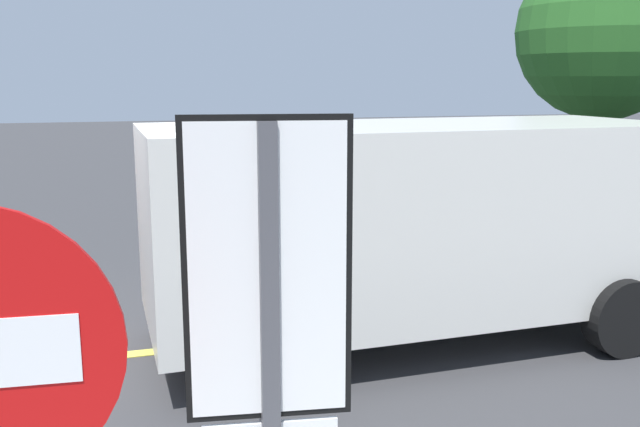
# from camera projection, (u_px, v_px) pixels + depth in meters

# --- Properties ---
(ground_plane) EXTENTS (80.00, 80.00, 0.00)m
(ground_plane) POSITION_uv_depth(u_px,v_px,m) (120.00, 356.00, 6.71)
(ground_plane) COLOR #38383A
(lane_marking_centre) EXTENTS (28.00, 0.16, 0.01)m
(lane_marking_centre) POSITION_uv_depth(u_px,v_px,m) (406.00, 325.00, 7.54)
(lane_marking_centre) COLOR #E0D14C
(speed_limit_sign) EXTENTS (0.54, 0.10, 2.52)m
(speed_limit_sign) POSITION_uv_depth(u_px,v_px,m) (269.00, 350.00, 2.25)
(speed_limit_sign) COLOR #4C4C51
(speed_limit_sign) RESTS_ON ground_plane
(white_van) EXTENTS (5.24, 2.35, 2.20)m
(white_van) POSITION_uv_depth(u_px,v_px,m) (410.00, 218.00, 6.91)
(white_van) COLOR silver
(white_van) RESTS_ON ground_plane
(tree_left_verge) EXTENTS (3.56, 3.56, 5.35)m
(tree_left_verge) POSITION_uv_depth(u_px,v_px,m) (606.00, 33.00, 13.99)
(tree_left_verge) COLOR #513823
(tree_left_verge) RESTS_ON ground_plane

